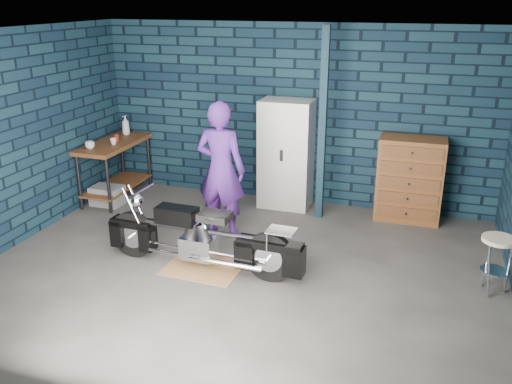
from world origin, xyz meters
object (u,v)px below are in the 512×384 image
tool_chest (410,180)px  storage_bin (107,195)px  shop_stool (495,265)px  locker (286,154)px  person (221,170)px  workbench (116,170)px  motorcycle (202,233)px

tool_chest → storage_bin: bearing=-169.7°
tool_chest → shop_stool: size_ratio=1.85×
locker → shop_stool: locker is taller
storage_bin → shop_stool: 5.54m
person → shop_stool: size_ratio=2.80×
person → shop_stool: bearing=172.9°
storage_bin → locker: (2.62, 0.81, 0.67)m
shop_stool → person: bearing=170.7°
storage_bin → locker: locker is taller
workbench → storage_bin: size_ratio=2.97×
storage_bin → locker: 2.83m
motorcycle → tool_chest: (2.21, 2.29, 0.14)m
tool_chest → workbench: bearing=-173.9°
person → tool_chest: 2.70m
motorcycle → locker: 2.35m
storage_bin → shop_stool: shop_stool is taller
storage_bin → tool_chest: tool_chest is taller
workbench → shop_stool: workbench is taller
workbench → shop_stool: (5.46, -1.36, -0.13)m
workbench → person: size_ratio=0.77×
locker → shop_stool: 3.40m
storage_bin → person: bearing=-13.0°
motorcycle → storage_bin: bearing=148.9°
motorcycle → shop_stool: (3.21, 0.45, -0.14)m
workbench → locker: locker is taller
motorcycle → shop_stool: 3.25m
locker → workbench: bearing=-169.7°
motorcycle → shop_stool: motorcycle is taller
motorcycle → workbench: bearing=143.6°
locker → storage_bin: bearing=-162.9°
workbench → locker: bearing=10.3°
person → locker: size_ratio=1.12×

